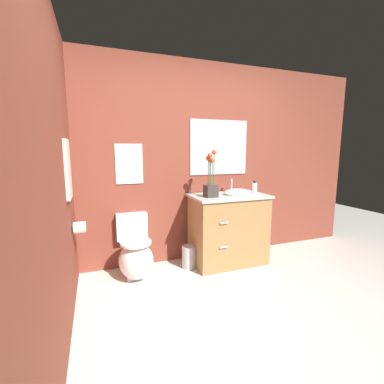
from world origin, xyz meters
name	(u,v)px	position (x,y,z in m)	size (l,w,h in m)	color
ground_plane	(269,333)	(0.00, 0.00, 0.00)	(9.63, 9.63, 0.00)	beige
wall_back	(209,163)	(0.20, 1.63, 1.25)	(4.50, 0.05, 2.50)	brown
wall_left	(55,174)	(-1.47, 0.48, 1.25)	(0.05, 4.48, 2.50)	brown
toilet	(135,255)	(-0.83, 1.33, 0.24)	(0.38, 0.59, 0.69)	white
vanity_cabinet	(228,228)	(0.33, 1.30, 0.45)	(0.94, 0.56, 1.05)	#9E7242
flower_vase	(211,183)	(0.06, 1.24, 1.04)	(0.14, 0.14, 0.55)	#38332D
soap_bottle	(254,188)	(0.70, 1.32, 0.94)	(0.06, 0.06, 0.16)	white
trash_bin	(189,257)	(-0.19, 1.32, 0.14)	(0.18, 0.18, 0.27)	#B7B7BC
wall_poster	(129,164)	(-0.83, 1.59, 1.26)	(0.31, 0.01, 0.46)	silver
wall_mirror	(219,148)	(0.32, 1.59, 1.45)	(0.80, 0.01, 0.70)	#B2BCC6
hanging_towel	(68,169)	(-1.43, 1.00, 1.25)	(0.03, 0.28, 0.52)	beige
toilet_paper_roll	(80,227)	(-1.37, 1.13, 0.68)	(0.11, 0.11, 0.11)	white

